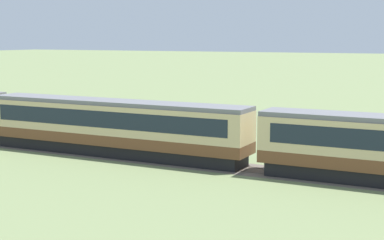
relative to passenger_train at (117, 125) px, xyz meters
name	(u,v)px	position (x,y,z in m)	size (l,w,h in m)	color
passenger_train	(117,125)	(0.00, 0.00, 0.00)	(113.15, 2.96, 4.17)	brown
railway_track	(74,151)	(-4.09, 0.00, -2.30)	(174.57, 3.60, 0.04)	#665B51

